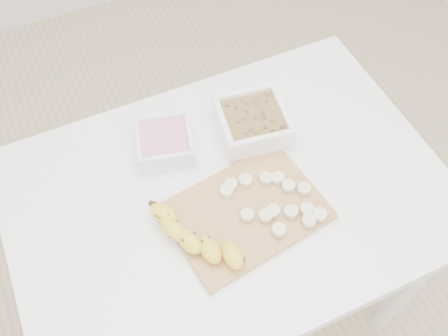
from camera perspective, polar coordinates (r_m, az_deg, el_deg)
name	(u,v)px	position (r m, az deg, el deg)	size (l,w,h in m)	color
ground	(227,300)	(1.83, 0.40, -14.84)	(3.50, 3.50, 0.00)	#C6AD89
table	(229,212)	(1.23, 0.58, -5.06)	(1.00, 0.70, 0.75)	white
bowl_yogurt	(165,143)	(1.20, -6.76, 2.88)	(0.16, 0.16, 0.06)	white
bowl_granola	(252,123)	(1.22, 3.28, 5.18)	(0.18, 0.18, 0.08)	white
cutting_board	(246,212)	(1.12, 2.51, -5.04)	(0.33, 0.24, 0.01)	tan
banana	(197,238)	(1.06, -3.10, -7.98)	(0.06, 0.23, 0.04)	yellow
banana_slices	(275,201)	(1.11, 5.86, -3.73)	(0.19, 0.19, 0.02)	beige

